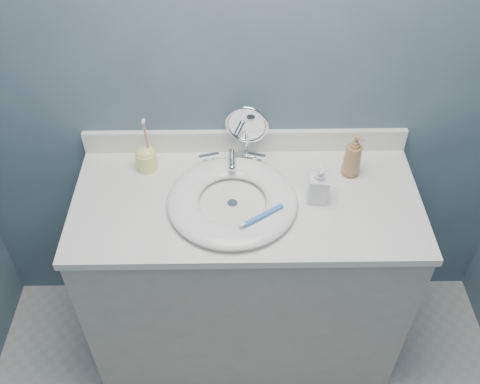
{
  "coord_description": "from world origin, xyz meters",
  "views": [
    {
      "loc": [
        -0.04,
        -0.35,
        2.2
      ],
      "look_at": [
        -0.02,
        0.94,
        0.94
      ],
      "focal_mm": 40.0,
      "sensor_mm": 36.0,
      "label": 1
    }
  ],
  "objects_px": {
    "soap_bottle_clear": "(319,183)",
    "toothbrush_holder": "(146,157)",
    "makeup_mirror": "(247,131)",
    "soap_bottle_amber": "(353,155)"
  },
  "relations": [
    {
      "from": "soap_bottle_amber",
      "to": "soap_bottle_clear",
      "type": "relative_size",
      "value": 1.15
    },
    {
      "from": "makeup_mirror",
      "to": "toothbrush_holder",
      "type": "bearing_deg",
      "value": -162.89
    },
    {
      "from": "soap_bottle_clear",
      "to": "toothbrush_holder",
      "type": "relative_size",
      "value": 0.69
    },
    {
      "from": "makeup_mirror",
      "to": "soap_bottle_amber",
      "type": "height_order",
      "value": "makeup_mirror"
    },
    {
      "from": "soap_bottle_clear",
      "to": "toothbrush_holder",
      "type": "height_order",
      "value": "toothbrush_holder"
    },
    {
      "from": "soap_bottle_amber",
      "to": "soap_bottle_clear",
      "type": "xyz_separation_m",
      "value": [
        -0.14,
        -0.13,
        -0.01
      ]
    },
    {
      "from": "makeup_mirror",
      "to": "soap_bottle_amber",
      "type": "xyz_separation_m",
      "value": [
        0.38,
        -0.09,
        -0.04
      ]
    },
    {
      "from": "makeup_mirror",
      "to": "soap_bottle_amber",
      "type": "distance_m",
      "value": 0.39
    },
    {
      "from": "soap_bottle_clear",
      "to": "toothbrush_holder",
      "type": "distance_m",
      "value": 0.63
    },
    {
      "from": "makeup_mirror",
      "to": "soap_bottle_clear",
      "type": "height_order",
      "value": "makeup_mirror"
    }
  ]
}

